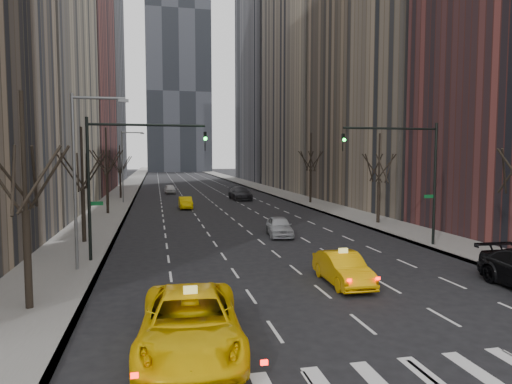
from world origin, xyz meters
TOP-DOWN VIEW (x-y plane):
  - ground at (0.00, 0.00)m, footprint 400.00×400.00m
  - sidewalk_left at (-12.25, 70.00)m, footprint 4.50×320.00m
  - sidewalk_right at (12.25, 70.00)m, footprint 4.50×320.00m
  - bld_left_far at (-21.50, 66.00)m, footprint 14.00×28.00m
  - bld_left_deep at (-21.50, 96.00)m, footprint 14.00×30.00m
  - bld_right_far at (21.50, 64.00)m, footprint 14.00×28.00m
  - bld_right_deep at (21.50, 95.00)m, footprint 14.00×30.00m
  - tower_far at (2.00, 170.00)m, footprint 24.00×24.00m
  - tree_lw_a at (-12.00, 4.00)m, footprint 3.36×3.50m
  - tree_lw_b at (-12.00, 18.00)m, footprint 3.36×3.50m
  - tree_lw_c at (-12.00, 34.00)m, footprint 3.36×3.50m
  - tree_lw_d at (-12.00, 52.00)m, footprint 3.36×3.50m
  - tree_rw_b at (12.00, 22.00)m, footprint 3.36×3.50m
  - tree_rw_c at (12.00, 40.00)m, footprint 3.36×3.50m
  - traffic_mast_left at (-9.11, 12.00)m, footprint 6.69×0.39m
  - traffic_mast_right at (9.11, 12.00)m, footprint 6.69×0.39m
  - streetlight_near at (-10.84, 10.00)m, footprint 2.83×0.22m
  - streetlight_far at (-10.84, 45.00)m, footprint 2.83×0.22m
  - taxi_suv at (-6.20, -1.07)m, footprint 3.51×6.83m
  - taxi_sedan at (1.35, 4.94)m, footprint 1.66×4.53m
  - silver_sedan_ahead at (1.86, 17.99)m, footprint 2.29×4.54m
  - far_taxi at (-3.86, 37.64)m, footprint 1.50×4.12m
  - far_suv_grey at (4.21, 46.88)m, footprint 2.65×6.16m
  - far_car_white at (-4.93, 59.59)m, footprint 1.90×4.32m

SIDE VIEW (x-z plane):
  - ground at x=0.00m, z-range 0.00..0.00m
  - sidewalk_left at x=-12.25m, z-range 0.00..0.15m
  - sidewalk_right at x=12.25m, z-range 0.00..0.15m
  - far_taxi at x=-3.86m, z-range 0.00..1.35m
  - far_car_white at x=-4.93m, z-range 0.00..1.45m
  - silver_sedan_ahead at x=1.86m, z-range 0.00..1.48m
  - taxi_sedan at x=1.35m, z-range 0.00..1.48m
  - far_suv_grey at x=4.21m, z-range 0.00..1.77m
  - taxi_suv at x=-6.20m, z-range 0.00..1.85m
  - tree_lw_d at x=-12.00m, z-range -0.12..7.24m
  - tree_lw_b at x=-12.00m, z-range -0.19..7.63m
  - tree_rw_b at x=12.00m, z-range -0.19..7.63m
  - tree_lw_a at x=-12.00m, z-range -0.26..8.02m
  - tree_lw_c at x=-12.00m, z-range -0.33..8.41m
  - tree_rw_c at x=12.00m, z-range -0.33..8.41m
  - traffic_mast_left at x=-9.11m, z-range 1.49..9.49m
  - traffic_mast_right at x=9.11m, z-range 1.49..9.49m
  - streetlight_near at x=-10.84m, z-range 1.12..10.12m
  - streetlight_far at x=-10.84m, z-range 1.12..10.12m
  - bld_left_far at x=-21.50m, z-range 0.00..44.00m
  - bld_right_far at x=21.50m, z-range 0.00..50.00m
  - bld_right_deep at x=21.50m, z-range 0.00..58.00m
  - bld_left_deep at x=-21.50m, z-range 0.00..60.00m
  - tower_far at x=2.00m, z-range 0.00..120.00m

